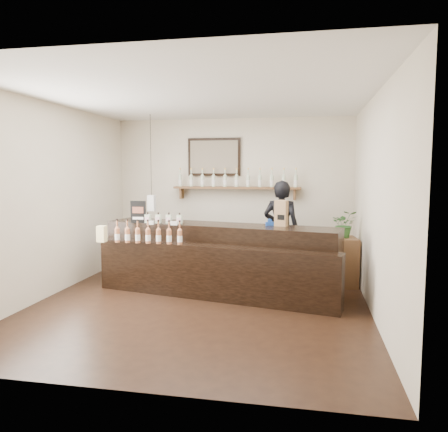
% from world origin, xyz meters
% --- Properties ---
extents(ground, '(5.00, 5.00, 0.00)m').
position_xyz_m(ground, '(0.00, 0.00, 0.00)').
color(ground, black).
rests_on(ground, ground).
extents(room_shell, '(5.00, 5.00, 5.00)m').
position_xyz_m(room_shell, '(0.00, 0.00, 1.70)').
color(room_shell, beige).
rests_on(room_shell, ground).
extents(back_wall_decor, '(2.66, 0.96, 1.69)m').
position_xyz_m(back_wall_decor, '(-0.15, 2.37, 1.76)').
color(back_wall_decor, brown).
rests_on(back_wall_decor, ground).
extents(counter, '(3.68, 1.66, 1.18)m').
position_xyz_m(counter, '(0.10, 0.57, 0.48)').
color(counter, black).
rests_on(counter, ground).
extents(promo_sign, '(0.25, 0.03, 0.34)m').
position_xyz_m(promo_sign, '(-1.16, 0.63, 1.18)').
color(promo_sign, black).
rests_on(promo_sign, counter).
extents(paper_bag, '(0.20, 0.17, 0.38)m').
position_xyz_m(paper_bag, '(1.04, 0.65, 1.20)').
color(paper_bag, '#A2764E').
rests_on(paper_bag, counter).
extents(tape_dispenser, '(0.13, 0.08, 0.10)m').
position_xyz_m(tape_dispenser, '(0.87, 0.68, 1.05)').
color(tape_dispenser, '#1742A3').
rests_on(tape_dispenser, counter).
extents(side_cabinet, '(0.45, 0.57, 0.77)m').
position_xyz_m(side_cabinet, '(2.00, 1.32, 0.38)').
color(side_cabinet, brown).
rests_on(side_cabinet, ground).
extents(potted_plant, '(0.40, 0.35, 0.43)m').
position_xyz_m(potted_plant, '(2.00, 1.32, 0.98)').
color(potted_plant, '#2C5F26').
rests_on(potted_plant, side_cabinet).
extents(shopkeeper, '(0.75, 0.56, 1.88)m').
position_xyz_m(shopkeeper, '(0.99, 1.55, 0.94)').
color(shopkeeper, black).
rests_on(shopkeeper, ground).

